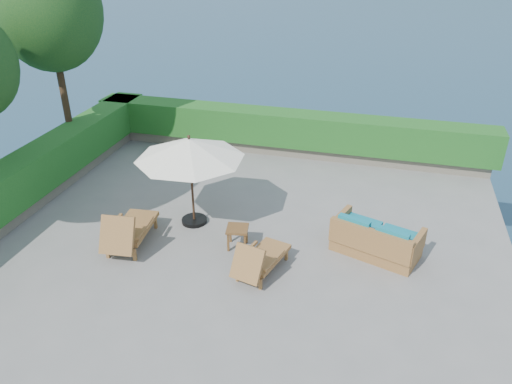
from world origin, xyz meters
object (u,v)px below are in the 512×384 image
(patio_umbrella, at_px, (190,150))
(wicker_loveseat, at_px, (375,241))
(lounge_right, at_px, (259,259))
(lounge_left, at_px, (128,230))
(side_table, at_px, (237,231))

(patio_umbrella, bearing_deg, wicker_loveseat, -3.28)
(lounge_right, distance_m, wicker_loveseat, 2.60)
(lounge_right, relative_size, wicker_loveseat, 0.80)
(patio_umbrella, distance_m, wicker_loveseat, 4.57)
(lounge_right, height_order, wicker_loveseat, wicker_loveseat)
(lounge_left, bearing_deg, lounge_right, -10.02)
(lounge_left, xyz_separation_m, wicker_loveseat, (5.30, 1.10, -0.08))
(lounge_right, xyz_separation_m, side_table, (-0.72, 0.83, 0.04))
(patio_umbrella, height_order, wicker_loveseat, patio_umbrella)
(lounge_left, height_order, side_table, lounge_left)
(side_table, relative_size, wicker_loveseat, 0.27)
(lounge_right, bearing_deg, lounge_left, -169.59)
(side_table, height_order, wicker_loveseat, wicker_loveseat)
(lounge_left, distance_m, lounge_right, 3.06)
(lounge_left, bearing_deg, wicker_loveseat, 5.87)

